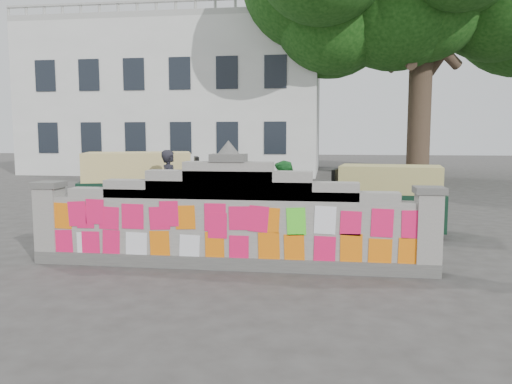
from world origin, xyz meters
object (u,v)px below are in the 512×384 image
at_px(rickshaw_left, 142,187).
at_px(rickshaw_right, 386,198).
at_px(cyclist_rider, 170,198).
at_px(pedestrian, 284,203).
at_px(cyclist_bike, 170,212).

height_order(rickshaw_left, rickshaw_right, rickshaw_left).
height_order(cyclist_rider, pedestrian, pedestrian).
bearing_deg(cyclist_rider, cyclist_bike, -0.00).
relative_size(pedestrian, rickshaw_right, 0.60).
relative_size(pedestrian, rickshaw_left, 0.51).
distance_m(pedestrian, rickshaw_left, 3.97).
bearing_deg(cyclist_rider, rickshaw_right, -106.28).
xyz_separation_m(cyclist_bike, cyclist_rider, (0.00, 0.00, 0.32)).
distance_m(cyclist_rider, rickshaw_left, 1.47).
height_order(cyclist_bike, rickshaw_right, rickshaw_right).
relative_size(cyclist_rider, pedestrian, 0.96).
relative_size(cyclist_bike, rickshaw_left, 0.55).
bearing_deg(rickshaw_right, cyclist_bike, 16.15).
xyz_separation_m(cyclist_bike, rickshaw_left, (-1.02, 1.05, 0.43)).
distance_m(cyclist_bike, cyclist_rider, 0.32).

